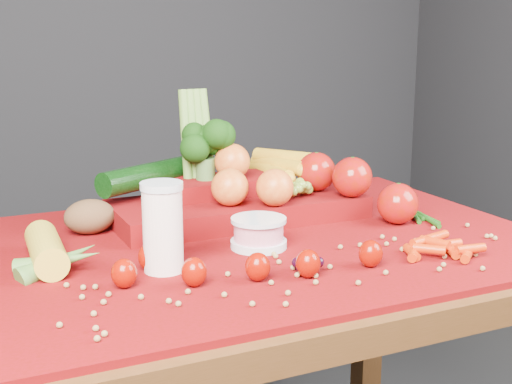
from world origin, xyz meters
name	(u,v)px	position (x,y,z in m)	size (l,w,h in m)	color
table	(260,292)	(0.00, 0.00, 0.66)	(1.10, 0.80, 0.75)	#3B230D
red_cloth	(260,242)	(0.00, 0.00, 0.76)	(1.05, 0.75, 0.01)	#6C030D
milk_glass	(163,224)	(-0.22, -0.09, 0.84)	(0.07, 0.07, 0.15)	white
yogurt_bowl	(259,232)	(-0.02, -0.04, 0.79)	(0.10, 0.10, 0.06)	silver
strawberry_scatter	(225,258)	(-0.13, -0.15, 0.79)	(0.44, 0.28, 0.05)	#8D1000
dark_grape_cluster	(307,265)	(-0.01, -0.20, 0.78)	(0.06, 0.05, 0.03)	black
soybean_scatter	(313,269)	(0.00, -0.20, 0.77)	(0.84, 0.24, 0.01)	#9D7A43
corn_ear	(55,258)	(-0.38, -0.01, 0.78)	(0.19, 0.24, 0.06)	yellow
potato	(90,217)	(-0.28, 0.18, 0.80)	(0.10, 0.07, 0.07)	brown
baby_carrot_pile	(441,249)	(0.24, -0.23, 0.78)	(0.17, 0.17, 0.03)	red
green_bean_pile	(425,216)	(0.38, -0.01, 0.77)	(0.14, 0.12, 0.01)	#1A4E11
produce_mound	(250,189)	(0.05, 0.15, 0.82)	(0.61, 0.38, 0.27)	#6C030D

